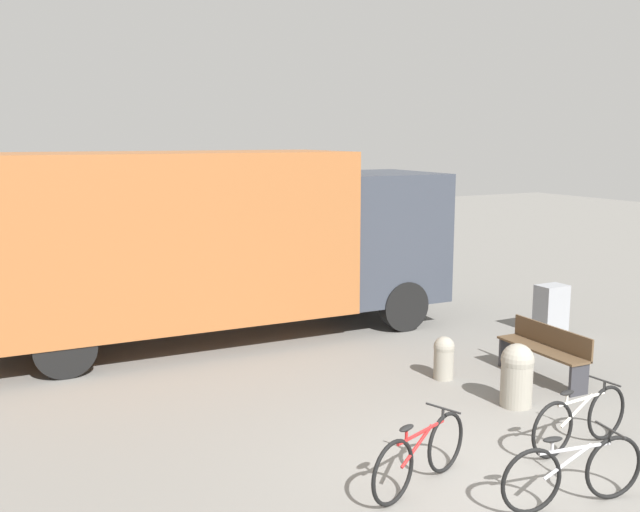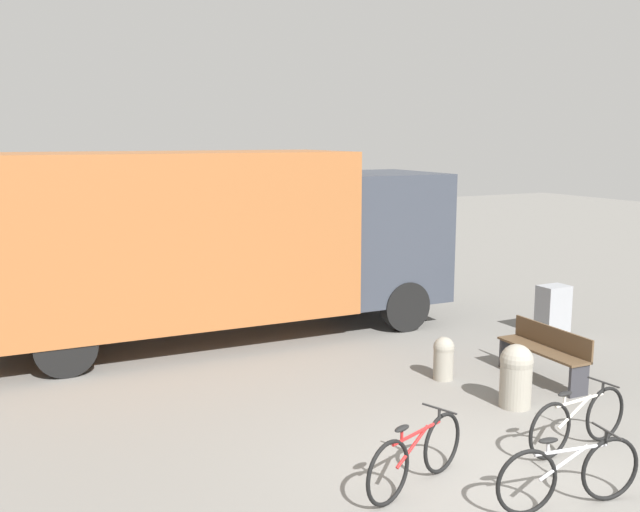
# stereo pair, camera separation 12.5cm
# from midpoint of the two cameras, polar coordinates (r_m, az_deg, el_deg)

# --- Properties ---
(ground_plane) EXTENTS (60.00, 60.00, 0.00)m
(ground_plane) POSITION_cam_midpoint_polar(r_m,az_deg,el_deg) (8.28, 14.64, -17.23)
(ground_plane) COLOR slate
(delivery_truck) EXTENTS (8.89, 2.67, 3.42)m
(delivery_truck) POSITION_cam_midpoint_polar(r_m,az_deg,el_deg) (13.03, -8.32, 1.47)
(delivery_truck) COLOR #99592D
(delivery_truck) RESTS_ON ground
(park_bench) EXTENTS (0.47, 1.65, 0.82)m
(park_bench) POSITION_cam_midpoint_polar(r_m,az_deg,el_deg) (11.51, 17.89, -7.17)
(park_bench) COLOR brown
(park_bench) RESTS_ON ground
(bicycle_near) EXTENTS (1.58, 0.66, 0.77)m
(bicycle_near) POSITION_cam_midpoint_polar(r_m,az_deg,el_deg) (7.87, 8.17, -15.51)
(bicycle_near) COLOR black
(bicycle_near) RESTS_ON ground
(bicycle_middle) EXTENTS (1.64, 0.46, 0.77)m
(bicycle_middle) POSITION_cam_midpoint_polar(r_m,az_deg,el_deg) (7.86, 19.75, -16.06)
(bicycle_middle) COLOR black
(bicycle_middle) RESTS_ON ground
(bicycle_far) EXTENTS (1.66, 0.44, 0.77)m
(bicycle_far) POSITION_cam_midpoint_polar(r_m,az_deg,el_deg) (9.21, 20.33, -12.23)
(bicycle_far) COLOR black
(bicycle_far) RESTS_ON ground
(bollard_near_bench) EXTENTS (0.46, 0.46, 0.89)m
(bollard_near_bench) POSITION_cam_midpoint_polar(r_m,az_deg,el_deg) (10.28, 15.75, -9.06)
(bollard_near_bench) COLOR gray
(bollard_near_bench) RESTS_ON ground
(bollard_far_bench) EXTENTS (0.32, 0.32, 0.67)m
(bollard_far_bench) POSITION_cam_midpoint_polar(r_m,az_deg,el_deg) (11.19, 10.18, -7.93)
(bollard_far_bench) COLOR gray
(bollard_far_bench) RESTS_ON ground
(utility_box) EXTENTS (0.56, 0.40, 0.93)m
(utility_box) POSITION_cam_midpoint_polar(r_m,az_deg,el_deg) (14.16, 18.38, -4.11)
(utility_box) COLOR gray
(utility_box) RESTS_ON ground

